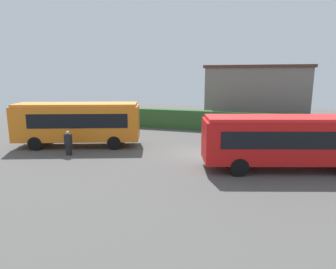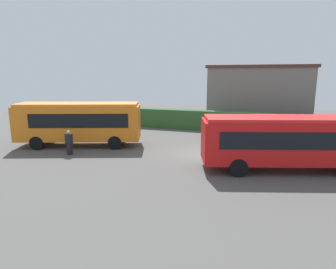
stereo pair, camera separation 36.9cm
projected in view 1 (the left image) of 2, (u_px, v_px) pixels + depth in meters
name	position (u px, v px, depth m)	size (l,w,h in m)	color
ground_plane	(202.00, 154.00, 20.17)	(64.00, 64.00, 0.00)	#514F4C
bus_orange	(78.00, 122.00, 22.09)	(9.46, 5.41, 3.30)	orange
bus_red	(288.00, 139.00, 16.59)	(9.90, 5.21, 3.09)	red
person_left	(68.00, 143.00, 19.79)	(0.50, 0.30, 1.68)	black
person_center	(230.00, 144.00, 19.07)	(0.52, 0.45, 1.75)	#4C6B47
hedge_row	(219.00, 121.00, 28.47)	(44.00, 1.07, 1.92)	#2D582A
depot_building	(256.00, 95.00, 32.06)	(10.79, 5.82, 6.36)	slate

